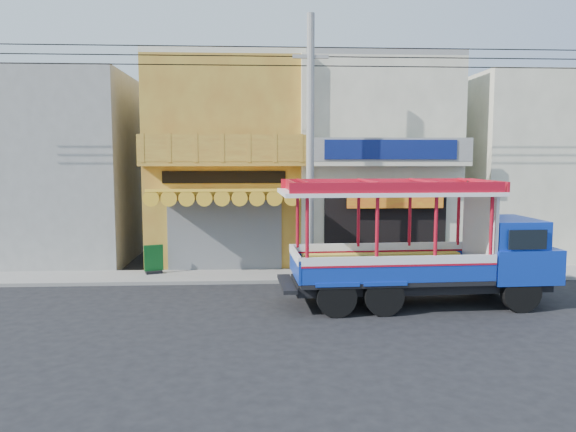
# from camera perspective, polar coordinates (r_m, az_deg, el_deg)

# --- Properties ---
(ground) EXTENTS (90.00, 90.00, 0.00)m
(ground) POSITION_cam_1_polar(r_m,az_deg,el_deg) (16.50, 6.81, -9.09)
(ground) COLOR black
(ground) RESTS_ON ground
(sidewalk) EXTENTS (30.00, 2.00, 0.12)m
(sidewalk) POSITION_cam_1_polar(r_m,az_deg,el_deg) (20.32, 4.85, -6.00)
(sidewalk) COLOR slate
(sidewalk) RESTS_ON ground
(shophouse_left) EXTENTS (6.00, 7.50, 8.24)m
(shophouse_left) POSITION_cam_1_polar(r_m,az_deg,el_deg) (23.67, -6.11, 5.56)
(shophouse_left) COLOR #A76A25
(shophouse_left) RESTS_ON ground
(shophouse_right) EXTENTS (6.00, 6.75, 8.24)m
(shophouse_right) POSITION_cam_1_polar(r_m,az_deg,el_deg) (24.13, 8.34, 5.54)
(shophouse_right) COLOR #BEB99C
(shophouse_right) RESTS_ON ground
(party_pilaster) EXTENTS (0.35, 0.30, 8.00)m
(party_pilaster) POSITION_cam_1_polar(r_m,az_deg,el_deg) (20.61, 1.85, 5.23)
(party_pilaster) COLOR #BEB99C
(party_pilaster) RESTS_ON ground
(filler_building_left) EXTENTS (6.00, 6.00, 7.60)m
(filler_building_left) POSITION_cam_1_polar(r_m,az_deg,el_deg) (25.06, -22.35, 4.47)
(filler_building_left) COLOR gray
(filler_building_left) RESTS_ON ground
(filler_building_right) EXTENTS (6.00, 6.00, 7.60)m
(filler_building_right) POSITION_cam_1_polar(r_m,az_deg,el_deg) (26.46, 23.38, 4.48)
(filler_building_right) COLOR #BEB99C
(filler_building_right) RESTS_ON ground
(utility_pole) EXTENTS (28.00, 0.26, 9.00)m
(utility_pole) POSITION_cam_1_polar(r_m,az_deg,el_deg) (19.09, 2.72, 8.25)
(utility_pole) COLOR gray
(utility_pole) RESTS_ON ground
(songthaew_truck) EXTENTS (7.87, 2.88, 3.63)m
(songthaew_truck) POSITION_cam_1_polar(r_m,az_deg,el_deg) (16.81, 14.87, -2.87)
(songthaew_truck) COLOR black
(songthaew_truck) RESTS_ON ground
(green_sign) EXTENTS (0.66, 0.48, 1.03)m
(green_sign) POSITION_cam_1_polar(r_m,az_deg,el_deg) (20.72, -13.49, -4.52)
(green_sign) COLOR black
(green_sign) RESTS_ON sidewalk
(potted_plant_a) EXTENTS (1.09, 1.08, 0.92)m
(potted_plant_a) POSITION_cam_1_polar(r_m,az_deg,el_deg) (20.88, 6.87, -4.25)
(potted_plant_a) COLOR #29641C
(potted_plant_a) RESTS_ON sidewalk
(potted_plant_b) EXTENTS (0.65, 0.67, 0.95)m
(potted_plant_b) POSITION_cam_1_polar(r_m,az_deg,el_deg) (20.54, 10.56, -4.43)
(potted_plant_b) COLOR #29641C
(potted_plant_b) RESTS_ON sidewalk
(potted_plant_c) EXTENTS (0.75, 0.75, 0.95)m
(potted_plant_c) POSITION_cam_1_polar(r_m,az_deg,el_deg) (21.64, 16.68, -4.06)
(potted_plant_c) COLOR #29641C
(potted_plant_c) RESTS_ON sidewalk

